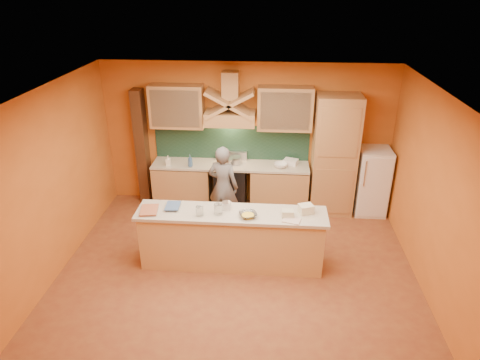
# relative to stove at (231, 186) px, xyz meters

# --- Properties ---
(floor) EXTENTS (5.50, 5.00, 0.01)m
(floor) POSITION_rel_stove_xyz_m (0.30, -2.20, -0.45)
(floor) COLOR brown
(floor) RESTS_ON ground
(ceiling) EXTENTS (5.50, 5.00, 0.01)m
(ceiling) POSITION_rel_stove_xyz_m (0.30, -2.20, 2.35)
(ceiling) COLOR white
(ceiling) RESTS_ON wall_back
(wall_back) EXTENTS (5.50, 0.02, 2.80)m
(wall_back) POSITION_rel_stove_xyz_m (0.30, 0.30, 0.95)
(wall_back) COLOR #CB6D27
(wall_back) RESTS_ON floor
(wall_front) EXTENTS (5.50, 0.02, 2.80)m
(wall_front) POSITION_rel_stove_xyz_m (0.30, -4.70, 0.95)
(wall_front) COLOR #CB6D27
(wall_front) RESTS_ON floor
(wall_left) EXTENTS (0.02, 5.00, 2.80)m
(wall_left) POSITION_rel_stove_xyz_m (-2.45, -2.20, 0.95)
(wall_left) COLOR #CB6D27
(wall_left) RESTS_ON floor
(wall_right) EXTENTS (0.02, 5.00, 2.80)m
(wall_right) POSITION_rel_stove_xyz_m (3.05, -2.20, 0.95)
(wall_right) COLOR #CB6D27
(wall_right) RESTS_ON floor
(base_cabinet_left) EXTENTS (1.10, 0.60, 0.86)m
(base_cabinet_left) POSITION_rel_stove_xyz_m (-0.95, 0.00, -0.02)
(base_cabinet_left) COLOR tan
(base_cabinet_left) RESTS_ON floor
(base_cabinet_right) EXTENTS (1.10, 0.60, 0.86)m
(base_cabinet_right) POSITION_rel_stove_xyz_m (0.95, 0.00, -0.02)
(base_cabinet_right) COLOR tan
(base_cabinet_right) RESTS_ON floor
(counter_top) EXTENTS (3.00, 0.62, 0.04)m
(counter_top) POSITION_rel_stove_xyz_m (-0.00, 0.00, 0.45)
(counter_top) COLOR #B9B09D
(counter_top) RESTS_ON base_cabinet_left
(stove) EXTENTS (0.60, 0.58, 0.90)m
(stove) POSITION_rel_stove_xyz_m (0.00, 0.00, 0.00)
(stove) COLOR black
(stove) RESTS_ON floor
(backsplash) EXTENTS (3.00, 0.03, 0.70)m
(backsplash) POSITION_rel_stove_xyz_m (-0.00, 0.28, 0.80)
(backsplash) COLOR #173326
(backsplash) RESTS_ON wall_back
(range_hood) EXTENTS (0.92, 0.50, 0.24)m
(range_hood) POSITION_rel_stove_xyz_m (0.00, 0.05, 1.37)
(range_hood) COLOR tan
(range_hood) RESTS_ON wall_back
(hood_chimney) EXTENTS (0.30, 0.30, 0.50)m
(hood_chimney) POSITION_rel_stove_xyz_m (0.00, 0.15, 1.95)
(hood_chimney) COLOR tan
(hood_chimney) RESTS_ON wall_back
(upper_cabinet_left) EXTENTS (1.00, 0.35, 0.80)m
(upper_cabinet_left) POSITION_rel_stove_xyz_m (-1.00, 0.12, 1.55)
(upper_cabinet_left) COLOR tan
(upper_cabinet_left) RESTS_ON wall_back
(upper_cabinet_right) EXTENTS (1.00, 0.35, 0.80)m
(upper_cabinet_right) POSITION_rel_stove_xyz_m (1.00, 0.12, 1.55)
(upper_cabinet_right) COLOR tan
(upper_cabinet_right) RESTS_ON wall_back
(pantry_column) EXTENTS (0.80, 0.60, 2.30)m
(pantry_column) POSITION_rel_stove_xyz_m (1.95, 0.00, 0.70)
(pantry_column) COLOR tan
(pantry_column) RESTS_ON floor
(fridge) EXTENTS (0.58, 0.60, 1.30)m
(fridge) POSITION_rel_stove_xyz_m (2.70, 0.00, 0.20)
(fridge) COLOR white
(fridge) RESTS_ON floor
(trim_column_left) EXTENTS (0.20, 0.30, 2.30)m
(trim_column_left) POSITION_rel_stove_xyz_m (-1.75, 0.15, 0.70)
(trim_column_left) COLOR #472816
(trim_column_left) RESTS_ON floor
(island_body) EXTENTS (2.80, 0.55, 0.88)m
(island_body) POSITION_rel_stove_xyz_m (0.20, -1.90, -0.01)
(island_body) COLOR tan
(island_body) RESTS_ON floor
(island_top) EXTENTS (2.90, 0.62, 0.05)m
(island_top) POSITION_rel_stove_xyz_m (0.20, -1.90, 0.47)
(island_top) COLOR #B9B09D
(island_top) RESTS_ON island_body
(person) EXTENTS (0.63, 0.49, 1.53)m
(person) POSITION_rel_stove_xyz_m (-0.07, -0.67, 0.32)
(person) COLOR slate
(person) RESTS_ON floor
(pot_large) EXTENTS (0.26, 0.26, 0.15)m
(pot_large) POSITION_rel_stove_xyz_m (-0.08, -0.12, 0.53)
(pot_large) COLOR #B7B7BE
(pot_large) RESTS_ON stove
(pot_small) EXTENTS (0.23, 0.23, 0.14)m
(pot_small) POSITION_rel_stove_xyz_m (0.10, 0.01, 0.52)
(pot_small) COLOR #B9BAC0
(pot_small) RESTS_ON stove
(soap_bottle_a) EXTENTS (0.10, 0.10, 0.20)m
(soap_bottle_a) POSITION_rel_stove_xyz_m (-1.17, -0.16, 0.57)
(soap_bottle_a) COLOR white
(soap_bottle_a) RESTS_ON counter_top
(soap_bottle_b) EXTENTS (0.11, 0.11, 0.24)m
(soap_bottle_b) POSITION_rel_stove_xyz_m (-0.74, -0.18, 0.59)
(soap_bottle_b) COLOR #315588
(soap_bottle_b) RESTS_ON counter_top
(bowl_back) EXTENTS (0.26, 0.26, 0.08)m
(bowl_back) POSITION_rel_stove_xyz_m (0.96, -0.09, 0.51)
(bowl_back) COLOR white
(bowl_back) RESTS_ON counter_top
(dish_rack) EXTENTS (0.31, 0.28, 0.09)m
(dish_rack) POSITION_rel_stove_xyz_m (1.15, 0.09, 0.52)
(dish_rack) COLOR white
(dish_rack) RESTS_ON counter_top
(book_lower) EXTENTS (0.31, 0.38, 0.03)m
(book_lower) POSITION_rel_stove_xyz_m (-1.18, -1.98, 0.51)
(book_lower) COLOR #AA5C3C
(book_lower) RESTS_ON island_top
(book_upper) EXTENTS (0.23, 0.30, 0.02)m
(book_upper) POSITION_rel_stove_xyz_m (-0.82, -1.84, 0.53)
(book_upper) COLOR #405C8E
(book_upper) RESTS_ON island_top
(jar_large) EXTENTS (0.16, 0.16, 0.16)m
(jar_large) POSITION_rel_stove_xyz_m (0.01, -1.97, 0.58)
(jar_large) COLOR silver
(jar_large) RESTS_ON island_top
(jar_small) EXTENTS (0.14, 0.14, 0.15)m
(jar_small) POSITION_rel_stove_xyz_m (-0.26, -2.03, 0.57)
(jar_small) COLOR silver
(jar_small) RESTS_ON island_top
(kitchen_scale) EXTENTS (0.12, 0.12, 0.10)m
(kitchen_scale) POSITION_rel_stove_xyz_m (0.12, -1.80, 0.54)
(kitchen_scale) COLOR silver
(kitchen_scale) RESTS_ON island_top
(mixing_bowl) EXTENTS (0.33, 0.33, 0.06)m
(mixing_bowl) POSITION_rel_stove_xyz_m (0.46, -2.02, 0.53)
(mixing_bowl) COLOR silver
(mixing_bowl) RESTS_ON island_top
(cloth) EXTENTS (0.29, 0.25, 0.02)m
(cloth) POSITION_rel_stove_xyz_m (1.10, -2.09, 0.50)
(cloth) COLOR beige
(cloth) RESTS_ON island_top
(grocery_bag_a) EXTENTS (0.25, 0.23, 0.13)m
(grocery_bag_a) POSITION_rel_stove_xyz_m (1.32, -1.83, 0.56)
(grocery_bag_a) COLOR beige
(grocery_bag_a) RESTS_ON island_top
(grocery_bag_b) EXTENTS (0.18, 0.14, 0.11)m
(grocery_bag_b) POSITION_rel_stove_xyz_m (1.05, -1.97, 0.55)
(grocery_bag_b) COLOR beige
(grocery_bag_b) RESTS_ON island_top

